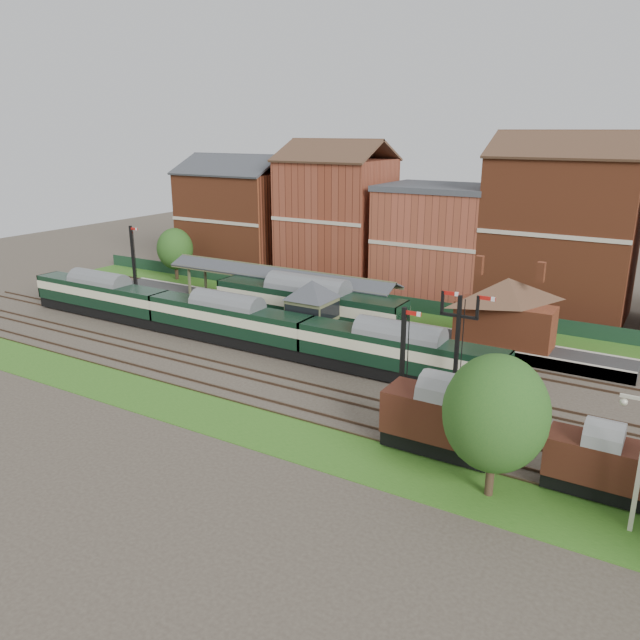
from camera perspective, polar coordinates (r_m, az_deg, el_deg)
The scene contains 19 objects.
ground at distance 51.24m, azimuth 0.23°, elevation -4.02°, with size 160.00×160.00×0.00m, color #473D33.
grass_back at distance 64.76m, azimuth 7.50°, elevation 0.42°, with size 90.00×4.50×0.06m, color #2D6619.
grass_front at distance 42.22m, azimuth -8.23°, elevation -8.98°, with size 90.00×5.00×0.06m, color #2D6619.
fence at distance 66.34m, azimuth 8.22°, elevation 1.44°, with size 90.00×0.12×1.50m, color #193823.
platform at distance 61.42m, azimuth 0.88°, elevation 0.10°, with size 55.00×3.40×1.00m, color #2D2D2D.
signal_box at distance 54.32m, azimuth -0.73°, elevation 0.77°, with size 5.40×5.40×6.00m.
brick_hut at distance 51.39m, azimuth 6.90°, elevation -2.66°, with size 3.20×2.64×2.94m.
station_building at distance 54.30m, azimuth 16.61°, elevation 0.88°, with size 8.10×8.10×5.90m.
canopy at distance 63.49m, azimuth -3.80°, elevation 4.44°, with size 26.00×3.89×4.08m.
semaphore_bracket at distance 42.81m, azimuth 12.47°, elevation -2.16°, with size 3.60×0.25×8.18m.
semaphore_platform_end at distance 74.66m, azimuth -16.70°, elevation 5.33°, with size 1.23×0.25×8.00m.
semaphore_siding at distance 39.67m, azimuth 7.54°, elevation -4.19°, with size 1.23×0.25×8.00m.
town_backdrop at distance 71.43m, azimuth 10.53°, elevation 7.59°, with size 69.00×10.00×16.00m.
dmu_train at distance 55.88m, azimuth -8.44°, elevation 0.04°, with size 49.61×2.61×3.81m.
platform_railcar at distance 58.40m, azimuth -1.13°, elevation 1.33°, with size 19.36×3.05×4.46m.
goods_van_a at distance 37.63m, azimuth 10.85°, elevation -8.81°, with size 6.44×2.79×3.91m.
goods_van_b at distance 36.18m, azimuth 24.24°, elevation -11.83°, with size 5.38×2.33×3.27m.
tree_far at distance 32.97m, azimuth 15.76°, elevation -8.23°, with size 5.35×5.35×7.81m.
tree_back at distance 81.01m, azimuth -13.12°, elevation 6.36°, with size 4.50×4.50×6.58m.
Camera 1 is at (24.44, -41.07, 18.46)m, focal length 35.00 mm.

